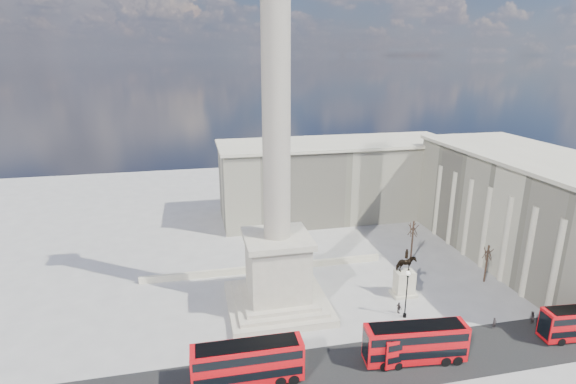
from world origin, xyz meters
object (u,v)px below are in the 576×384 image
(red_bus_a, at_px, (248,363))
(equestrian_statue, at_px, (405,280))
(victorian_lamp, at_px, (407,290))
(pedestrian_crossing, at_px, (399,308))
(pedestrian_walking, at_px, (494,323))
(pedestrian_standing, at_px, (532,317))
(red_bus_c, at_px, (420,344))
(red_bus_b, at_px, (416,343))
(nelsons_column, at_px, (277,221))

(red_bus_a, bearing_deg, equestrian_statue, 29.51)
(victorian_lamp, xyz_separation_m, pedestrian_crossing, (-0.36, 1.10, -3.25))
(pedestrian_walking, bearing_deg, pedestrian_standing, -4.90)
(red_bus_c, distance_m, victorian_lamp, 9.09)
(red_bus_b, relative_size, pedestrian_crossing, 7.23)
(nelsons_column, distance_m, pedestrian_walking, 31.41)
(red_bus_b, xyz_separation_m, pedestrian_crossing, (2.73, 9.85, -1.68))
(equestrian_statue, xyz_separation_m, pedestrian_walking, (7.65, -10.49, -1.77))
(red_bus_b, distance_m, victorian_lamp, 9.41)
(red_bus_b, bearing_deg, pedestrian_crossing, 80.21)
(red_bus_c, bearing_deg, red_bus_b, -166.38)
(pedestrian_crossing, bearing_deg, pedestrian_walking, -140.64)
(victorian_lamp, height_order, equestrian_statue, equestrian_statue)
(equestrian_statue, bearing_deg, nelsons_column, 176.94)
(red_bus_a, bearing_deg, red_bus_c, -0.22)
(nelsons_column, height_order, pedestrian_crossing, nelsons_column)
(victorian_lamp, relative_size, pedestrian_walking, 4.47)
(red_bus_b, height_order, equestrian_statue, equestrian_statue)
(pedestrian_crossing, bearing_deg, red_bus_b, 143.65)
(red_bus_a, bearing_deg, pedestrian_crossing, 23.55)
(red_bus_a, xyz_separation_m, red_bus_b, (19.38, -0.55, -0.04))
(victorian_lamp, distance_m, pedestrian_walking, 11.81)
(pedestrian_crossing, bearing_deg, victorian_lamp, 177.47)
(red_bus_c, bearing_deg, pedestrian_walking, 11.88)
(nelsons_column, height_order, red_bus_b, nelsons_column)
(red_bus_a, xyz_separation_m, pedestrian_crossing, (22.11, 9.30, -1.73))
(red_bus_c, bearing_deg, pedestrian_crossing, 73.97)
(nelsons_column, height_order, red_bus_a, nelsons_column)
(red_bus_b, bearing_deg, victorian_lamp, 76.22)
(nelsons_column, bearing_deg, equestrian_statue, -3.06)
(red_bus_c, bearing_deg, nelsons_column, 128.81)
(equestrian_statue, bearing_deg, pedestrian_crossing, -123.23)
(red_bus_b, relative_size, victorian_lamp, 1.74)
(pedestrian_walking, relative_size, pedestrian_standing, 0.88)
(red_bus_a, bearing_deg, red_bus_b, -0.89)
(red_bus_b, bearing_deg, red_bus_c, 23.31)
(red_bus_a, distance_m, red_bus_b, 19.38)
(pedestrian_walking, bearing_deg, pedestrian_crossing, 145.31)
(victorian_lamp, relative_size, pedestrian_standing, 3.91)
(victorian_lamp, bearing_deg, red_bus_b, -109.49)
(pedestrian_standing, bearing_deg, red_bus_c, -5.13)
(pedestrian_walking, bearing_deg, red_bus_b, -168.95)
(pedestrian_standing, distance_m, pedestrian_crossing, 17.28)
(victorian_lamp, height_order, pedestrian_standing, victorian_lamp)
(nelsons_column, height_order, red_bus_c, nelsons_column)
(pedestrian_walking, relative_size, pedestrian_crossing, 0.93)
(red_bus_c, relative_size, pedestrian_crossing, 5.91)
(nelsons_column, distance_m, red_bus_b, 22.78)
(red_bus_a, xyz_separation_m, equestrian_statue, (25.02, 13.74, -0.01))
(red_bus_a, distance_m, pedestrian_walking, 32.88)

